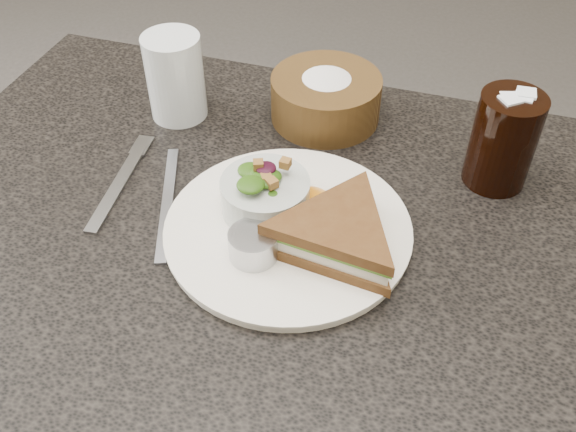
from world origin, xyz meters
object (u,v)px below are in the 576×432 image
at_px(salad_bowl, 265,190).
at_px(dressing_ramekin, 253,245).
at_px(dining_table, 274,382).
at_px(sandwich, 338,234).
at_px(cola_glass, 504,137).
at_px(dinner_plate, 288,230).
at_px(bread_basket, 326,91).
at_px(water_glass, 175,77).

distance_m(salad_bowl, dressing_ramekin, 0.08).
relative_size(dining_table, sandwich, 5.42).
bearing_deg(cola_glass, dressing_ramekin, -136.93).
distance_m(dinner_plate, cola_glass, 0.30).
bearing_deg(cola_glass, sandwich, -129.62).
bearing_deg(dinner_plate, dining_table, 156.82).
relative_size(dining_table, dressing_ramekin, 17.28).
height_order(salad_bowl, bread_basket, bread_basket).
bearing_deg(salad_bowl, water_glass, 138.43).
relative_size(dining_table, salad_bowl, 9.12).
bearing_deg(sandwich, dining_table, 168.37).
bearing_deg(dining_table, water_glass, 138.13).
xyz_separation_m(dinner_plate, bread_basket, (-0.02, 0.25, 0.04)).
height_order(dinner_plate, water_glass, water_glass).
xyz_separation_m(dining_table, dressing_ramekin, (0.01, -0.07, 0.41)).
bearing_deg(salad_bowl, dining_table, -49.89).
bearing_deg(dinner_plate, bread_basket, 94.73).
xyz_separation_m(dinner_plate, cola_glass, (0.23, 0.18, 0.06)).
height_order(sandwich, dressing_ramekin, sandwich).
distance_m(dining_table, salad_bowl, 0.42).
distance_m(dining_table, sandwich, 0.42).
height_order(bread_basket, water_glass, water_glass).
relative_size(dining_table, dinner_plate, 3.35).
height_order(cola_glass, water_glass, cola_glass).
relative_size(dressing_ramekin, bread_basket, 0.36).
bearing_deg(water_glass, salad_bowl, -41.57).
xyz_separation_m(dressing_ramekin, bread_basket, (0.00, 0.31, 0.02)).
distance_m(sandwich, bread_basket, 0.28).
distance_m(dinner_plate, bread_basket, 0.26).
height_order(salad_bowl, dressing_ramekin, salad_bowl).
height_order(salad_bowl, cola_glass, cola_glass).
height_order(salad_bowl, water_glass, water_glass).
height_order(dining_table, cola_glass, cola_glass).
bearing_deg(dining_table, salad_bowl, 130.11).
xyz_separation_m(dining_table, water_glass, (-0.20, 0.18, 0.44)).
relative_size(sandwich, water_glass, 1.45).
bearing_deg(dressing_ramekin, dining_table, 94.54).
bearing_deg(bread_basket, dressing_ramekin, -90.50).
bearing_deg(dressing_ramekin, sandwich, 23.25).
xyz_separation_m(sandwich, cola_glass, (0.17, 0.20, 0.03)).
bearing_deg(water_glass, dining_table, -41.87).
bearing_deg(dressing_ramekin, bread_basket, 89.50).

